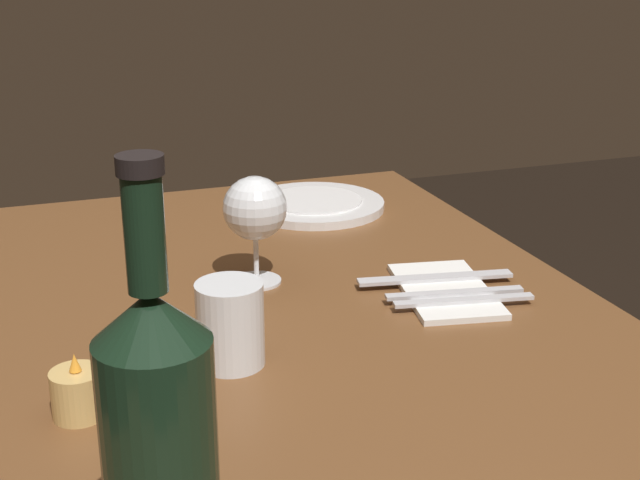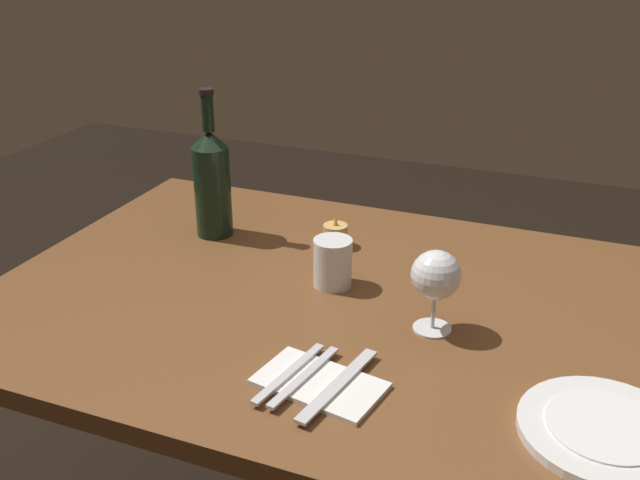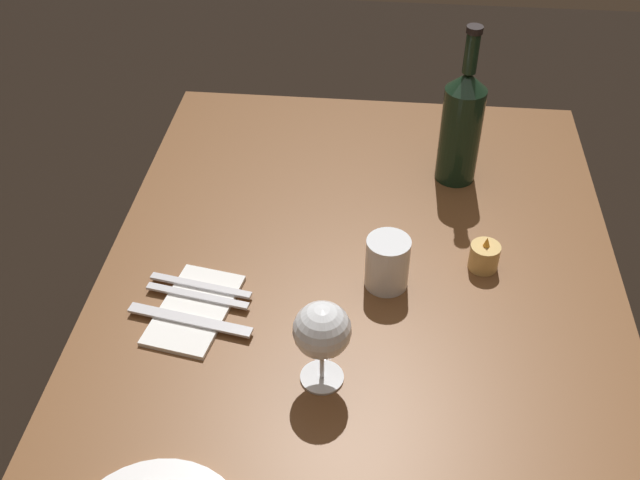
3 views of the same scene
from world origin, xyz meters
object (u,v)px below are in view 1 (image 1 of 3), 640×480
at_px(fork_inner, 455,293).
at_px(fork_outer, 464,300).
at_px(folded_napkin, 445,291).
at_px(votive_candle, 78,395).
at_px(wine_glass_left, 255,211).
at_px(table_knife, 435,278).
at_px(dinner_plate, 314,204).
at_px(water_tumbler, 230,329).
at_px(wine_bottle, 159,441).

bearing_deg(fork_inner, fork_outer, 180.00).
height_order(folded_napkin, fork_outer, fork_outer).
height_order(votive_candle, fork_inner, votive_candle).
bearing_deg(fork_inner, wine_glass_left, 57.10).
bearing_deg(table_knife, dinner_plate, 6.30).
xyz_separation_m(wine_glass_left, table_knife, (-0.09, -0.22, -0.09)).
distance_m(wine_glass_left, fork_inner, 0.28).
bearing_deg(water_tumbler, fork_inner, -76.81).
height_order(votive_candle, dinner_plate, votive_candle).
relative_size(fork_outer, table_knife, 0.85).
relative_size(fork_inner, table_knife, 0.85).
height_order(water_tumbler, fork_outer, water_tumbler).
height_order(wine_bottle, fork_outer, wine_bottle).
xyz_separation_m(wine_bottle, dinner_plate, (0.83, -0.40, -0.12)).
height_order(wine_bottle, votive_candle, wine_bottle).
bearing_deg(fork_inner, wine_bottle, 132.37).
relative_size(dinner_plate, table_knife, 1.13).
bearing_deg(table_knife, folded_napkin, 180.00).
xyz_separation_m(votive_candle, folded_napkin, (0.16, -0.48, -0.02)).
bearing_deg(folded_napkin, water_tumbler, 107.48).
bearing_deg(dinner_plate, water_tumbler, 151.78).
height_order(water_tumbler, table_knife, water_tumbler).
distance_m(water_tumbler, folded_napkin, 0.33).
bearing_deg(water_tumbler, dinner_plate, -28.22).
distance_m(votive_candle, fork_outer, 0.49).
bearing_deg(dinner_plate, table_knife, -173.70).
xyz_separation_m(water_tumbler, folded_napkin, (0.10, -0.31, -0.04)).
xyz_separation_m(folded_napkin, table_knife, (0.03, 0.00, 0.01)).
bearing_deg(fork_inner, table_knife, 0.00).
relative_size(wine_glass_left, water_tumbler, 1.56).
height_order(dinner_plate, fork_inner, dinner_plate).
xyz_separation_m(dinner_plate, fork_outer, (-0.45, -0.04, 0.00)).
bearing_deg(wine_bottle, fork_outer, -49.46).
bearing_deg(votive_candle, dinner_plate, -37.93).
height_order(water_tumbler, folded_napkin, water_tumbler).
height_order(fork_outer, table_knife, same).
xyz_separation_m(votive_candle, fork_outer, (0.11, -0.48, -0.01)).
relative_size(water_tumbler, folded_napkin, 0.46).
bearing_deg(dinner_plate, fork_outer, -174.81).
relative_size(wine_glass_left, votive_candle, 2.19).
bearing_deg(votive_candle, water_tumbler, -70.86).
relative_size(votive_candle, fork_inner, 0.37).
height_order(wine_bottle, water_tumbler, wine_bottle).
height_order(dinner_plate, folded_napkin, dinner_plate).
xyz_separation_m(wine_glass_left, dinner_plate, (0.29, -0.18, -0.09)).
distance_m(votive_candle, dinner_plate, 0.71).
distance_m(wine_glass_left, wine_bottle, 0.59).
distance_m(votive_candle, table_knife, 0.51).
relative_size(wine_bottle, votive_candle, 4.81).
bearing_deg(wine_glass_left, table_knife, -111.75).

